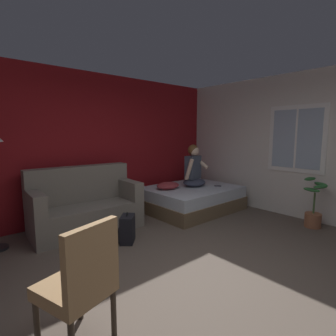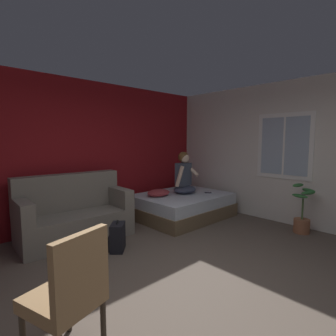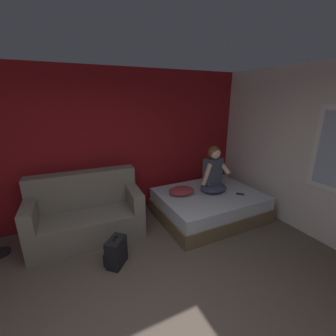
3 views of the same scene
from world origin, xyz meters
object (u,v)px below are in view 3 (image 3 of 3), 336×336
(throw_pillow, at_px, (181,191))
(cell_phone, at_px, (240,194))
(person_seated, at_px, (213,174))
(bed, at_px, (209,205))
(backpack, at_px, (116,252))
(couch, at_px, (87,214))

(throw_pillow, bearing_deg, cell_phone, -26.14)
(person_seated, distance_m, throw_pillow, 0.68)
(bed, bearing_deg, cell_phone, -32.07)
(cell_phone, bearing_deg, backpack, -37.52)
(bed, height_order, couch, couch)
(couch, distance_m, throw_pillow, 1.67)
(throw_pillow, bearing_deg, bed, -19.85)
(bed, relative_size, person_seated, 2.15)
(throw_pillow, xyz_separation_m, cell_phone, (0.98, -0.48, -0.07))
(cell_phone, bearing_deg, person_seated, -85.67)
(bed, height_order, throw_pillow, throw_pillow)
(bed, height_order, person_seated, person_seated)
(person_seated, bearing_deg, cell_phone, -42.73)
(person_seated, relative_size, throw_pillow, 1.82)
(couch, xyz_separation_m, throw_pillow, (1.66, -0.18, 0.16))
(throw_pillow, bearing_deg, person_seated, -12.46)
(bed, bearing_deg, couch, 170.42)
(couch, distance_m, cell_phone, 2.72)
(couch, relative_size, cell_phone, 12.10)
(couch, distance_m, person_seated, 2.32)
(backpack, bearing_deg, couch, 105.19)
(bed, relative_size, couch, 1.08)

